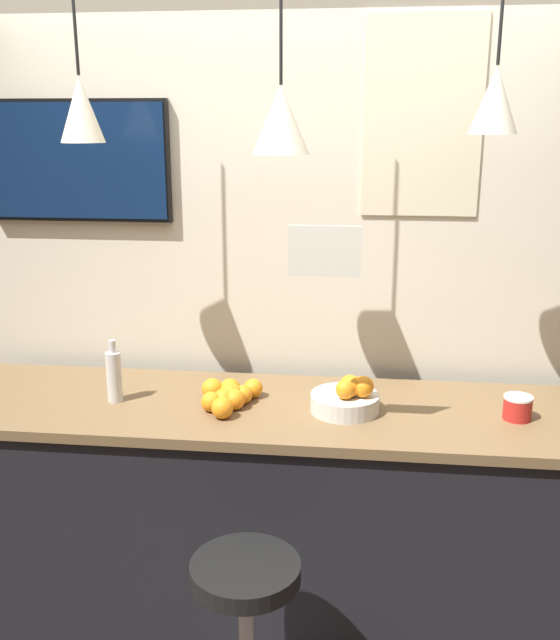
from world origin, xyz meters
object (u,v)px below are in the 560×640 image
Objects in this scene: bar_stool at (246,622)px; fruit_bowl at (347,399)px; spread_jar at (518,408)px; mounted_tv at (77,161)px; juice_bottle at (114,375)px.

bar_stool is 0.88m from fruit_bowl.
fruit_bowl is 0.64m from spread_jar.
bar_stool is at bearing -146.39° from spread_jar.
fruit_bowl is 1.53m from mounted_tv.
mounted_tv is (-1.83, 0.44, 0.87)m from spread_jar.
mounted_tv reaches higher than fruit_bowl.
spread_jar is (1.56, 0.00, -0.06)m from juice_bottle.
bar_stool is 1.25m from spread_jar.
mounted_tv is at bearing 159.49° from fruit_bowl.
bar_stool is 2.84× the size of juice_bottle.
spread_jar is (0.94, 0.62, 0.54)m from bar_stool.
bar_stool is at bearing -115.80° from fruit_bowl.
juice_bottle is (-0.92, 0.01, 0.05)m from fruit_bowl.
spread_jar reaches higher than bar_stool.
bar_stool is at bearing -49.97° from mounted_tv.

